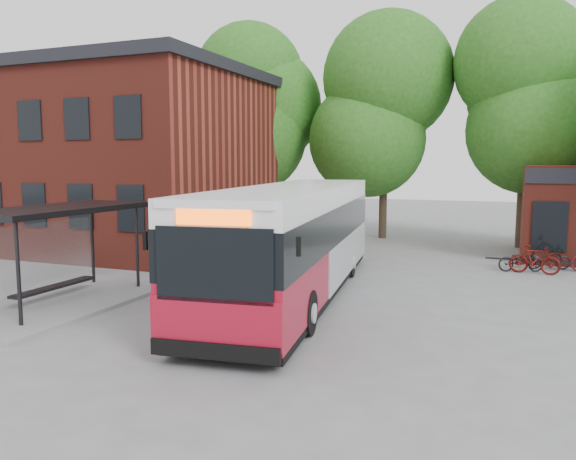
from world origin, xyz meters
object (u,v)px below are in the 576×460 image
at_px(bus_shelter, 61,255).
at_px(bicycle_1, 535,260).
at_px(bicycle_2, 521,260).
at_px(bicycle_4, 549,259).
at_px(city_bus, 295,241).

height_order(bus_shelter, bicycle_1, bus_shelter).
distance_m(bicycle_2, bicycle_4, 1.36).
bearing_deg(bicycle_2, bicycle_4, -68.44).
height_order(bus_shelter, bicycle_4, bus_shelter).
distance_m(bus_shelter, bicycle_4, 17.58).
height_order(city_bus, bicycle_4, city_bus).
xyz_separation_m(bicycle_1, bicycle_2, (-0.46, 0.29, -0.09)).
distance_m(bicycle_1, bicycle_4, 1.32).
relative_size(bicycle_1, bicycle_4, 1.11).
bearing_deg(bus_shelter, bicycle_2, 39.58).
xyz_separation_m(bus_shelter, bicycle_1, (12.94, 10.03, -0.91)).
relative_size(bicycle_1, bicycle_2, 1.05).
height_order(bus_shelter, bicycle_2, bus_shelter).
xyz_separation_m(bicycle_2, bicycle_4, (1.01, 0.91, -0.02)).
distance_m(city_bus, bicycle_2, 9.54).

